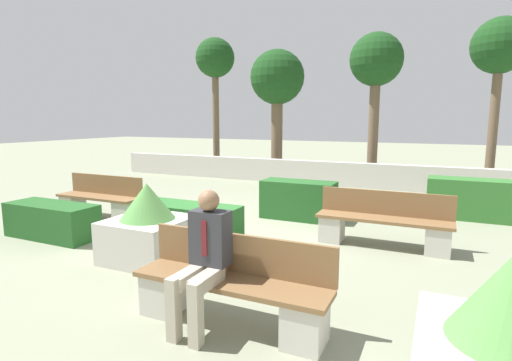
% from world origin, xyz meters
% --- Properties ---
extents(ground_plane, '(60.00, 60.00, 0.00)m').
position_xyz_m(ground_plane, '(0.00, 0.00, 0.00)').
color(ground_plane, gray).
extents(perimeter_wall, '(14.38, 0.30, 0.74)m').
position_xyz_m(perimeter_wall, '(0.00, 5.86, 0.37)').
color(perimeter_wall, beige).
rests_on(perimeter_wall, ground_plane).
extents(bench_front, '(2.03, 0.49, 0.88)m').
position_xyz_m(bench_front, '(1.86, -2.89, 0.35)').
color(bench_front, brown).
rests_on(bench_front, ground_plane).
extents(bench_left_side, '(2.09, 0.48, 0.88)m').
position_xyz_m(bench_left_side, '(2.89, 0.32, 0.35)').
color(bench_left_side, brown).
rests_on(bench_left_side, ground_plane).
extents(bench_right_side, '(1.92, 0.48, 0.88)m').
position_xyz_m(bench_right_side, '(-2.66, -0.23, 0.34)').
color(bench_right_side, brown).
rests_on(bench_right_side, ground_plane).
extents(person_seated_man, '(0.38, 0.63, 1.36)m').
position_xyz_m(person_seated_man, '(1.64, -3.03, 0.75)').
color(person_seated_man, '#B2A893').
rests_on(person_seated_man, ground_plane).
extents(hedge_block_near_left, '(1.50, 0.62, 0.78)m').
position_xyz_m(hedge_block_near_left, '(1.06, 1.48, 0.39)').
color(hedge_block_near_left, '#235623').
rests_on(hedge_block_near_left, ground_plane).
extents(hedge_block_mid_left, '(1.54, 0.65, 0.83)m').
position_xyz_m(hedge_block_mid_left, '(4.22, 2.97, 0.41)').
color(hedge_block_mid_left, '#33702D').
rests_on(hedge_block_mid_left, ground_plane).
extents(hedge_block_mid_right, '(1.69, 0.63, 0.59)m').
position_xyz_m(hedge_block_mid_right, '(-2.37, -1.57, 0.30)').
color(hedge_block_mid_right, '#235623').
rests_on(hedge_block_mid_right, ground_plane).
extents(hedge_block_far_left, '(1.92, 0.69, 0.56)m').
position_xyz_m(hedge_block_far_left, '(-0.32, -0.49, 0.28)').
color(hedge_block_far_left, '#286028').
rests_on(hedge_block_far_left, ground_plane).
extents(planter_corner_left, '(1.08, 1.08, 1.13)m').
position_xyz_m(planter_corner_left, '(-0.12, -1.75, 0.48)').
color(planter_corner_left, beige).
rests_on(planter_corner_left, ground_plane).
extents(tree_leftmost, '(1.48, 1.48, 5.07)m').
position_xyz_m(tree_leftmost, '(-4.33, 7.35, 4.16)').
color(tree_leftmost, brown).
rests_on(tree_leftmost, ground_plane).
extents(tree_center_left, '(1.92, 1.92, 4.46)m').
position_xyz_m(tree_center_left, '(-1.77, 7.30, 3.37)').
color(tree_center_left, brown).
rests_on(tree_center_left, ground_plane).
extents(tree_center_right, '(1.65, 1.65, 4.71)m').
position_xyz_m(tree_center_right, '(1.64, 7.11, 3.73)').
color(tree_center_right, brown).
rests_on(tree_center_right, ground_plane).
extents(tree_rightmost, '(1.55, 1.55, 4.84)m').
position_xyz_m(tree_rightmost, '(4.97, 7.19, 3.93)').
color(tree_rightmost, brown).
rests_on(tree_rightmost, ground_plane).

